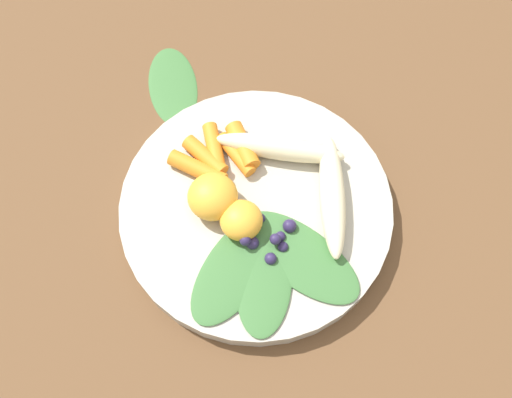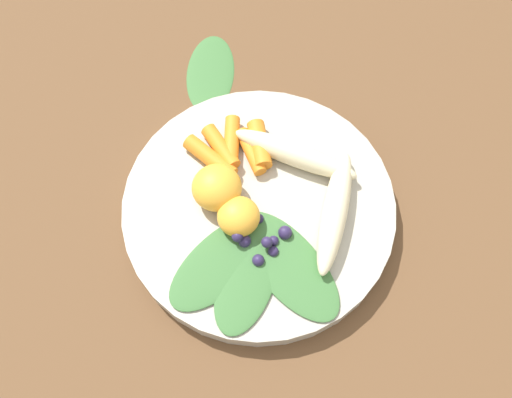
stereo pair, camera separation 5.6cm
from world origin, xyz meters
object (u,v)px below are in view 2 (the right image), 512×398
object	(u,v)px
banana_peeled_right	(332,211)
orange_segment_near	(236,216)
banana_peeled_left	(292,154)
kale_leaf_stray	(208,72)
bowl	(256,208)

from	to	relation	value
banana_peeled_right	orange_segment_near	size ratio (longest dim) A/B	3.22
banana_peeled_left	kale_leaf_stray	size ratio (longest dim) A/B	1.18
banana_peeled_right	kale_leaf_stray	xyz separation A→B (m)	(0.20, 0.14, -0.03)
banana_peeled_left	banana_peeled_right	world-z (taller)	same
orange_segment_near	banana_peeled_right	bearing A→B (deg)	-85.21
bowl	banana_peeled_right	bearing A→B (deg)	-100.50
banana_peeled_right	banana_peeled_left	bearing A→B (deg)	43.60
bowl	banana_peeled_right	xyz separation A→B (m)	(-0.01, -0.08, 0.03)
bowl	orange_segment_near	distance (m)	0.04
banana_peeled_left	bowl	bearing A→B (deg)	76.29
bowl	kale_leaf_stray	world-z (taller)	bowl
bowl	banana_peeled_left	bearing A→B (deg)	-36.23
orange_segment_near	kale_leaf_stray	size ratio (longest dim) A/B	0.37
banana_peeled_left	orange_segment_near	xyz separation A→B (m)	(-0.07, 0.06, 0.00)
kale_leaf_stray	banana_peeled_right	bearing A→B (deg)	-143.46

